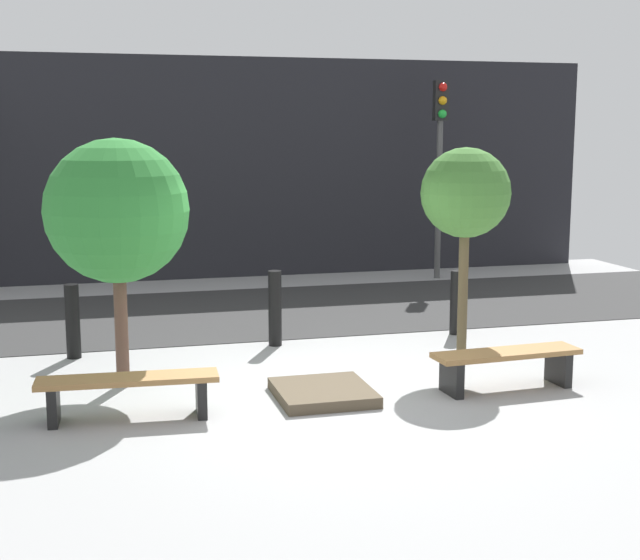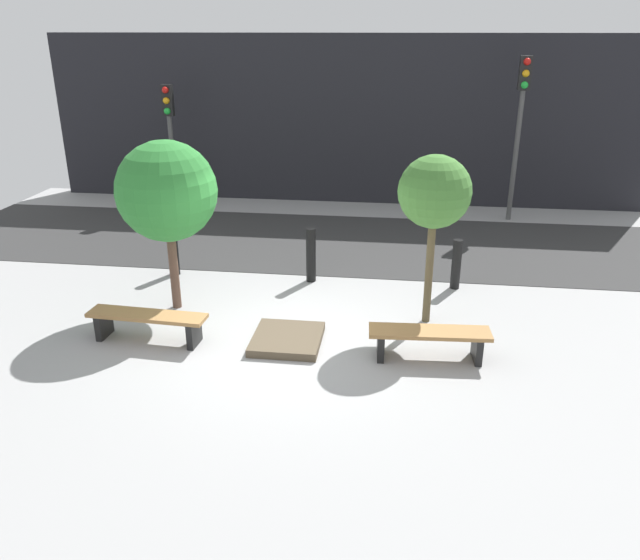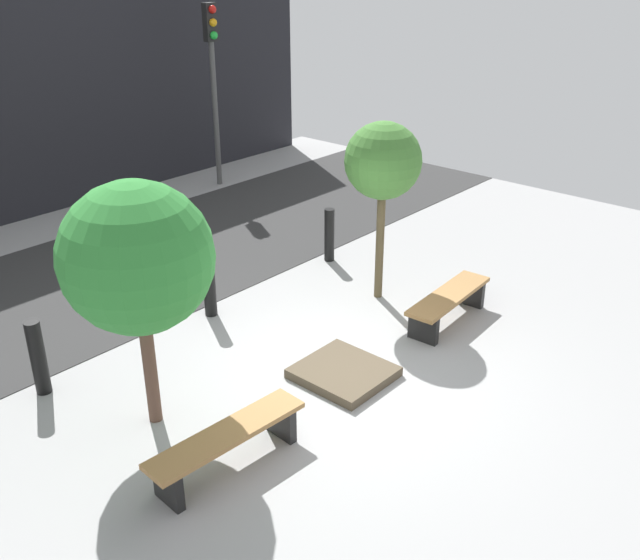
{
  "view_description": "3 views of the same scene",
  "coord_description": "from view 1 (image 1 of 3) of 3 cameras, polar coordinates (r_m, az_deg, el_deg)",
  "views": [
    {
      "loc": [
        -2.52,
        -9.38,
        2.98
      ],
      "look_at": [
        -0.02,
        0.04,
        1.34
      ],
      "focal_mm": 50.0,
      "sensor_mm": 36.0,
      "label": 1
    },
    {
      "loc": [
        1.63,
        -8.51,
        4.55
      ],
      "look_at": [
        0.49,
        0.14,
        1.01
      ],
      "focal_mm": 35.0,
      "sensor_mm": 36.0,
      "label": 2
    },
    {
      "loc": [
        -6.04,
        -4.94,
        5.06
      ],
      "look_at": [
        0.02,
        0.4,
        1.24
      ],
      "focal_mm": 40.0,
      "sensor_mm": 36.0,
      "label": 3
    }
  ],
  "objects": [
    {
      "name": "bollard_left",
      "position": [
        12.45,
        -2.9,
        -1.82
      ],
      "size": [
        0.19,
        0.19,
        1.06
      ],
      "primitive_type": "cylinder",
      "color": "black",
      "rests_on": "ground"
    },
    {
      "name": "tree_behind_left_bench",
      "position": [
        10.48,
        -12.86,
        4.28
      ],
      "size": [
        1.66,
        1.66,
        2.9
      ],
      "color": "brown",
      "rests_on": "ground"
    },
    {
      "name": "bench_right",
      "position": [
        10.62,
        11.85,
        -5.13
      ],
      "size": [
        1.79,
        0.55,
        0.46
      ],
      "rotation": [
        0.0,
        0.0,
        0.06
      ],
      "color": "black",
      "rests_on": "ground"
    },
    {
      "name": "bollard_center",
      "position": [
        13.28,
        8.7,
        -1.44
      ],
      "size": [
        0.18,
        0.18,
        0.95
      ],
      "primitive_type": "cylinder",
      "color": "black",
      "rests_on": "ground"
    },
    {
      "name": "road_strip",
      "position": [
        14.84,
        -4.79,
        -2.06
      ],
      "size": [
        18.0,
        4.25,
        0.01
      ],
      "primitive_type": "cube",
      "color": "#303030",
      "rests_on": "ground"
    },
    {
      "name": "building_facade",
      "position": [
        18.36,
        -7.02,
        7.1
      ],
      "size": [
        16.2,
        0.5,
        4.44
      ],
      "primitive_type": "cube",
      "color": "black",
      "rests_on": "ground"
    },
    {
      "name": "bench_left",
      "position": [
        9.54,
        -12.18,
        -6.79
      ],
      "size": [
        1.89,
        0.52,
        0.46
      ],
      "rotation": [
        0.0,
        0.0,
        -0.06
      ],
      "color": "black",
      "rests_on": "ground"
    },
    {
      "name": "bollard_far_left",
      "position": [
        12.2,
        -15.55,
        -2.57
      ],
      "size": [
        0.19,
        0.19,
        0.99
      ],
      "primitive_type": "cylinder",
      "color": "black",
      "rests_on": "ground"
    },
    {
      "name": "planter_bed",
      "position": [
        10.12,
        0.2,
        -7.22
      ],
      "size": [
        1.05,
        1.12,
        0.13
      ],
      "primitive_type": "cube",
      "color": "brown",
      "rests_on": "ground"
    },
    {
      "name": "ground_plane",
      "position": [
        10.16,
        0.16,
        -7.52
      ],
      "size": [
        18.0,
        18.0,
        0.0
      ],
      "primitive_type": "plane",
      "color": "#989898"
    },
    {
      "name": "traffic_light_mid_west",
      "position": [
        18.11,
        7.69,
        8.63
      ],
      "size": [
        0.28,
        0.27,
        3.95
      ],
      "color": "#4B4B4B",
      "rests_on": "ground"
    },
    {
      "name": "tree_behind_right_bench",
      "position": [
        11.46,
        9.29,
        5.41
      ],
      "size": [
        1.14,
        1.14,
        2.78
      ],
      "color": "brown",
      "rests_on": "ground"
    }
  ]
}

